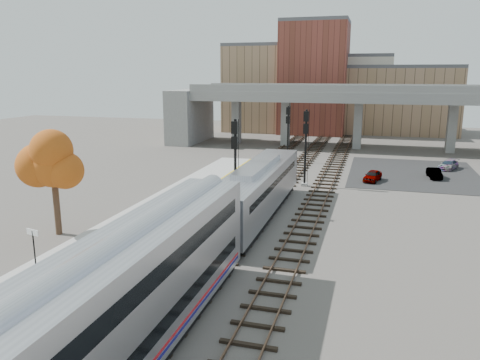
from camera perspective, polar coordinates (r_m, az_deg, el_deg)
The scene contains 17 objects.
ground at distance 30.96m, azimuth -2.91°, elevation -8.16°, with size 160.00×160.00×0.00m, color #47423D.
platform at distance 33.84m, azimuth -14.67°, elevation -6.40°, with size 4.50×60.00×0.35m, color #9E9E99.
yellow_strip at distance 32.88m, azimuth -11.82°, elevation -6.49°, with size 0.70×60.00×0.01m, color yellow.
tracks at distance 42.17m, azimuth 3.84°, elevation -2.32°, with size 10.70×95.00×0.25m.
overpass at distance 72.63m, azimuth 12.61°, elevation 8.39°, with size 54.00×12.00×9.50m.
buildings_far at distance 94.27m, azimuth 11.31°, elevation 10.67°, with size 43.00×21.00×20.60m.
parking_lot at distance 56.56m, azimuth 20.36°, elevation 0.76°, with size 14.00×18.00×0.04m, color black.
locomotive at distance 36.51m, azimuth 2.17°, elevation -1.12°, with size 3.02×19.05×4.10m.
coach at distance 16.74m, azimuth -17.89°, elevation -17.55°, with size 3.03×25.00×5.00m.
signal_mast_near at distance 37.52m, azimuth -0.61°, elevation 1.75°, with size 0.60×0.64×7.60m.
signal_mast_mid at distance 46.85m, azimuth 7.98°, elevation 3.93°, with size 0.60×0.64×7.68m.
signal_mast_far at distance 59.92m, azimuth 5.84°, elevation 5.56°, with size 0.60×0.64×7.11m.
station_sign at distance 28.81m, azimuth -23.89°, elevation -6.74°, with size 0.89×0.24×2.27m.
tree at distance 34.43m, azimuth -21.88°, elevation 2.20°, with size 3.60×3.60×7.11m.
car_a at distance 50.96m, azimuth 15.86°, elevation 0.50°, with size 1.36×3.38×1.15m, color #99999E.
car_b at distance 54.60m, azimuth 22.61°, elevation 0.76°, with size 1.14×3.28×1.08m, color #99999E.
car_c at distance 60.38m, azimuth 24.07°, elevation 1.70°, with size 1.51×3.71×1.08m, color #99999E.
Camera 1 is at (9.52, -27.29, 11.10)m, focal length 35.00 mm.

